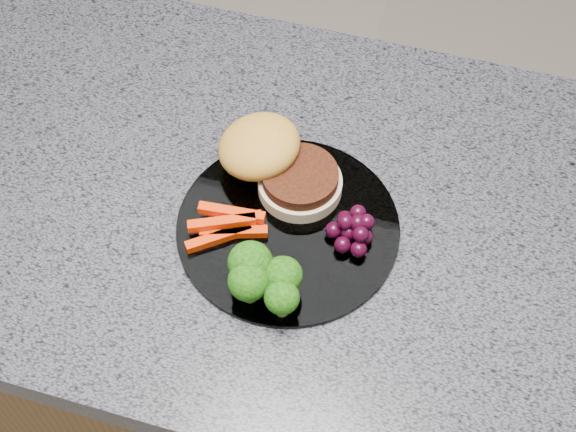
# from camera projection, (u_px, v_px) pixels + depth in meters

# --- Properties ---
(island_cabinet) EXTENTS (1.20, 0.60, 0.86)m
(island_cabinet) POSITION_uv_depth(u_px,v_px,m) (234.00, 349.00, 1.36)
(island_cabinet) COLOR brown
(island_cabinet) RESTS_ON ground
(countertop) EXTENTS (1.20, 0.60, 0.04)m
(countertop) POSITION_uv_depth(u_px,v_px,m) (214.00, 194.00, 0.99)
(countertop) COLOR #53535E
(countertop) RESTS_ON island_cabinet
(plate) EXTENTS (0.26, 0.26, 0.01)m
(plate) POSITION_uv_depth(u_px,v_px,m) (288.00, 227.00, 0.93)
(plate) COLOR white
(plate) RESTS_ON countertop
(burger) EXTENTS (0.16, 0.12, 0.06)m
(burger) POSITION_uv_depth(u_px,v_px,m) (274.00, 161.00, 0.95)
(burger) COLOR beige
(burger) RESTS_ON plate
(carrot_sticks) EXTENTS (0.09, 0.08, 0.02)m
(carrot_sticks) POSITION_uv_depth(u_px,v_px,m) (227.00, 225.00, 0.92)
(carrot_sticks) COLOR red
(carrot_sticks) RESTS_ON plate
(broccoli) EXTENTS (0.09, 0.07, 0.06)m
(broccoli) POSITION_uv_depth(u_px,v_px,m) (262.00, 277.00, 0.85)
(broccoli) COLOR #4D7D2D
(broccoli) RESTS_ON plate
(grape_bunch) EXTENTS (0.06, 0.06, 0.03)m
(grape_bunch) POSITION_uv_depth(u_px,v_px,m) (354.00, 229.00, 0.91)
(grape_bunch) COLOR black
(grape_bunch) RESTS_ON plate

